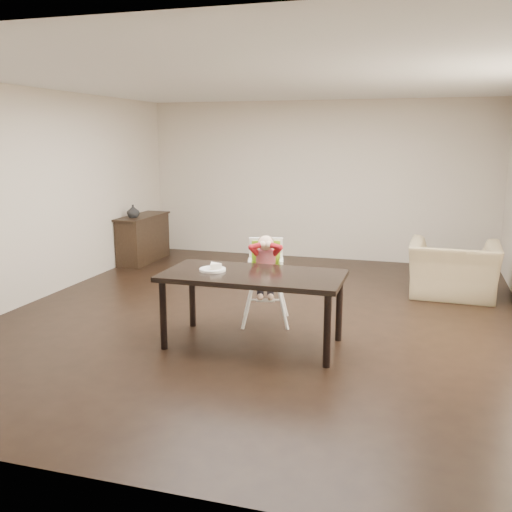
{
  "coord_description": "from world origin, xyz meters",
  "views": [
    {
      "loc": [
        1.79,
        -6.26,
        2.08
      ],
      "look_at": [
        0.06,
        -0.46,
        0.82
      ],
      "focal_mm": 40.0,
      "sensor_mm": 36.0,
      "label": 1
    }
  ],
  "objects_px": {
    "dining_table": "(253,281)",
    "high_chair": "(266,261)",
    "sideboard": "(143,238)",
    "armchair": "(454,260)"
  },
  "relations": [
    {
      "from": "dining_table",
      "to": "high_chair",
      "type": "bearing_deg",
      "value": 95.83
    },
    {
      "from": "high_chair",
      "to": "sideboard",
      "type": "relative_size",
      "value": 0.8
    },
    {
      "from": "armchair",
      "to": "sideboard",
      "type": "xyz_separation_m",
      "value": [
        -4.98,
        0.83,
        -0.09
      ]
    },
    {
      "from": "armchair",
      "to": "sideboard",
      "type": "bearing_deg",
      "value": -7.31
    },
    {
      "from": "sideboard",
      "to": "dining_table",
      "type": "bearing_deg",
      "value": -48.28
    },
    {
      "from": "high_chair",
      "to": "armchair",
      "type": "height_order",
      "value": "high_chair"
    },
    {
      "from": "dining_table",
      "to": "armchair",
      "type": "xyz_separation_m",
      "value": [
        2.02,
        2.49,
        -0.18
      ]
    },
    {
      "from": "high_chair",
      "to": "armchair",
      "type": "xyz_separation_m",
      "value": [
        2.1,
        1.74,
        -0.22
      ]
    },
    {
      "from": "dining_table",
      "to": "armchair",
      "type": "height_order",
      "value": "armchair"
    },
    {
      "from": "high_chair",
      "to": "sideboard",
      "type": "bearing_deg",
      "value": 123.91
    }
  ]
}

